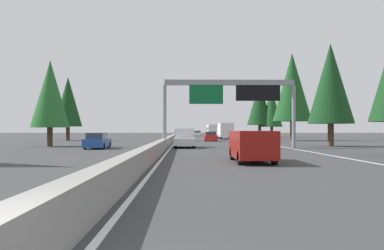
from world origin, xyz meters
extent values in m
plane|color=#38383A|center=(60.00, 0.00, 0.00)|extent=(320.00, 320.00, 0.00)
cube|color=gray|center=(80.00, 0.30, 0.45)|extent=(180.00, 0.56, 0.90)
cube|color=silver|center=(70.00, -11.52, 0.01)|extent=(160.00, 0.16, 0.01)
cube|color=silver|center=(70.00, -0.25, 0.01)|extent=(160.00, 0.16, 0.01)
cylinder|color=gray|center=(35.17, 0.30, 3.00)|extent=(0.36, 0.36, 5.99)
cylinder|color=gray|center=(35.17, -12.02, 3.00)|extent=(0.36, 0.36, 5.99)
cube|color=gray|center=(35.17, -5.86, 6.24)|extent=(0.50, 12.32, 0.50)
cube|color=#0C602D|center=(35.02, -3.64, 5.14)|extent=(0.12, 3.20, 1.90)
cube|color=black|center=(35.02, -8.57, 5.24)|extent=(0.16, 4.20, 1.50)
cube|color=maroon|center=(18.34, -5.24, 0.97)|extent=(5.00, 1.95, 1.44)
cube|color=#2D3847|center=(16.04, -5.24, 1.22)|extent=(0.08, 1.48, 0.56)
cylinder|color=black|center=(20.04, -4.38, 0.35)|extent=(0.70, 0.24, 0.70)
cylinder|color=black|center=(20.04, -6.09, 0.35)|extent=(0.70, 0.24, 0.70)
cylinder|color=black|center=(16.64, -4.38, 0.35)|extent=(0.70, 0.24, 0.70)
cylinder|color=black|center=(16.64, -6.09, 0.35)|extent=(0.70, 0.24, 0.70)
cube|color=silver|center=(36.27, -1.60, 0.61)|extent=(5.60, 2.00, 0.70)
cube|color=silver|center=(37.27, -1.60, 1.41)|extent=(2.24, 1.84, 0.90)
cube|color=#2D3847|center=(37.27, -1.60, 1.50)|extent=(2.02, 1.92, 0.41)
cylinder|color=black|center=(38.11, -0.74, 0.40)|extent=(0.80, 0.28, 0.80)
cylinder|color=black|center=(38.11, -2.46, 0.40)|extent=(0.80, 0.28, 0.80)
cylinder|color=black|center=(34.42, -0.74, 0.40)|extent=(0.80, 0.28, 0.80)
cylinder|color=black|center=(34.42, -2.46, 0.40)|extent=(0.80, 0.28, 0.80)
cube|color=maroon|center=(60.61, -1.66, 0.53)|extent=(4.40, 1.80, 0.76)
cube|color=#2D3847|center=(60.39, -1.66, 1.19)|extent=(2.46, 1.51, 0.56)
cylinder|color=black|center=(62.02, -0.87, 0.32)|extent=(0.64, 0.22, 0.64)
cylinder|color=black|center=(62.02, -2.45, 0.32)|extent=(0.64, 0.22, 0.64)
cylinder|color=black|center=(59.21, -0.87, 0.32)|extent=(0.64, 0.22, 0.64)
cylinder|color=black|center=(59.21, -2.45, 0.32)|extent=(0.64, 0.22, 0.64)
cube|color=white|center=(109.99, -5.16, 0.53)|extent=(4.40, 1.80, 0.76)
cube|color=#2D3847|center=(109.77, -5.16, 1.19)|extent=(2.46, 1.51, 0.56)
cylinder|color=black|center=(111.40, -4.37, 0.32)|extent=(0.64, 0.22, 0.64)
cylinder|color=black|center=(111.40, -5.95, 0.32)|extent=(0.64, 0.22, 0.64)
cylinder|color=black|center=(108.58, -4.37, 0.32)|extent=(0.64, 0.22, 0.64)
cylinder|color=black|center=(108.58, -5.95, 0.32)|extent=(0.64, 0.22, 0.64)
cube|color=white|center=(71.93, -9.16, 1.70)|extent=(6.12, 2.40, 2.50)
cube|color=silver|center=(76.18, -9.16, 1.40)|extent=(2.38, 2.30, 1.90)
cylinder|color=black|center=(76.01, -8.10, 0.45)|extent=(0.90, 0.28, 0.90)
cylinder|color=black|center=(76.01, -10.22, 0.45)|extent=(0.90, 0.28, 0.90)
cylinder|color=black|center=(70.23, -8.10, 0.45)|extent=(0.90, 0.28, 0.90)
cylinder|color=black|center=(70.23, -10.22, 0.45)|extent=(0.90, 0.28, 0.90)
cube|color=white|center=(110.68, -9.19, 1.65)|extent=(11.50, 2.50, 2.90)
cube|color=#2D3847|center=(110.68, -9.19, 2.01)|extent=(11.04, 2.55, 0.84)
cylinder|color=black|center=(114.70, -8.09, 0.50)|extent=(1.00, 0.30, 1.00)
cylinder|color=black|center=(114.70, -10.29, 0.50)|extent=(1.00, 0.30, 1.00)
cylinder|color=black|center=(106.65, -8.09, 0.50)|extent=(1.00, 0.30, 1.00)
cylinder|color=black|center=(106.65, -10.29, 0.50)|extent=(1.00, 0.30, 1.00)
cube|color=red|center=(58.94, -5.54, 0.53)|extent=(4.40, 1.80, 0.76)
cube|color=#2D3847|center=(58.72, -5.54, 1.19)|extent=(2.46, 1.51, 0.56)
cylinder|color=black|center=(60.35, -4.75, 0.32)|extent=(0.64, 0.22, 0.64)
cylinder|color=black|center=(60.35, -6.33, 0.32)|extent=(0.64, 0.22, 0.64)
cylinder|color=black|center=(57.53, -4.75, 0.32)|extent=(0.64, 0.22, 0.64)
cylinder|color=black|center=(57.53, -6.33, 0.32)|extent=(0.64, 0.22, 0.64)
cube|color=#1E4793|center=(34.28, 6.45, 0.53)|extent=(4.40, 1.80, 0.76)
cube|color=#2D3847|center=(34.06, 6.45, 1.19)|extent=(2.46, 1.51, 0.56)
cylinder|color=black|center=(35.69, 7.24, 0.32)|extent=(0.64, 0.22, 0.64)
cylinder|color=black|center=(35.69, 5.66, 0.32)|extent=(0.64, 0.22, 0.64)
cylinder|color=black|center=(32.87, 7.24, 0.32)|extent=(0.64, 0.22, 0.64)
cylinder|color=black|center=(32.87, 5.66, 0.32)|extent=(0.64, 0.22, 0.64)
cylinder|color=#4C3823|center=(39.05, -16.96, 1.20)|extent=(0.62, 0.62, 2.39)
cone|color=#143D19|center=(39.05, -16.96, 6.64)|extent=(4.79, 4.79, 8.48)
cylinder|color=#4C3823|center=(62.32, -19.03, 1.56)|extent=(0.70, 0.70, 3.13)
cone|color=#194C1E|center=(62.32, -19.03, 8.67)|extent=(6.25, 6.25, 11.08)
cylinder|color=#4C3823|center=(87.01, -20.94, 1.19)|extent=(0.62, 0.62, 2.39)
cone|color=#194C1E|center=(87.01, -20.94, 6.63)|extent=(4.78, 4.78, 8.47)
cylinder|color=#4C3823|center=(88.08, -18.44, 1.40)|extent=(0.67, 0.67, 2.81)
cone|color=#143D19|center=(88.08, -18.44, 7.78)|extent=(5.61, 5.61, 9.95)
cylinder|color=#4C3823|center=(39.30, 12.48, 0.99)|extent=(0.58, 0.58, 1.99)
cone|color=#236028|center=(39.30, 12.48, 5.51)|extent=(3.98, 3.98, 7.05)
cylinder|color=#4C3823|center=(63.08, 17.38, 1.14)|extent=(0.61, 0.61, 2.28)
cone|color=#143D19|center=(63.08, 17.38, 6.31)|extent=(4.55, 4.55, 8.07)
camera|label=1|loc=(-3.65, -1.64, 1.76)|focal=38.31mm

